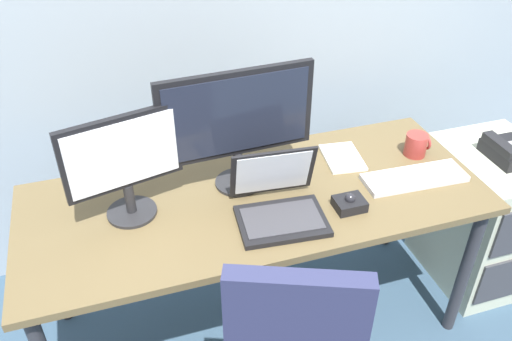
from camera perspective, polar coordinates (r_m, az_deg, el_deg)
The scene contains 11 objects.
ground_plane at distance 2.52m, azimuth 0.00°, elevation -15.79°, with size 8.00×8.00×0.00m, color #354E63.
desk at distance 2.05m, azimuth 0.00°, elevation -4.37°, with size 1.75×0.70×0.72m.
file_cabinet at distance 2.72m, azimuth 23.35°, elevation -4.56°, with size 0.42×0.53×0.69m.
desk_phone at distance 2.50m, azimuth 25.42°, elevation 1.90°, with size 0.17×0.20×0.09m.
monitor_main at distance 1.92m, azimuth -2.06°, elevation 5.40°, with size 0.58×0.18×0.48m.
monitor_side at distance 1.85m, azimuth -14.04°, elevation 0.95°, with size 0.41×0.18×0.40m.
keyboard at distance 2.18m, azimuth 16.64°, elevation -0.69°, with size 0.42×0.15×0.03m.
laptop at distance 1.90m, azimuth 2.43°, elevation -3.46°, with size 0.33×0.31×0.23m.
trackball_mouse at distance 1.97m, azimuth 10.01°, elevation -3.47°, with size 0.11×0.09×0.07m.
coffee_mug at distance 2.32m, azimuth 16.84°, elevation 2.67°, with size 0.10×0.09×0.10m.
paper_notepad at distance 2.24m, azimuth 9.26°, elevation 1.39°, with size 0.15×0.21×0.01m, color white.
Camera 1 is at (-0.48, -1.50, 1.96)m, focal length 37.28 mm.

